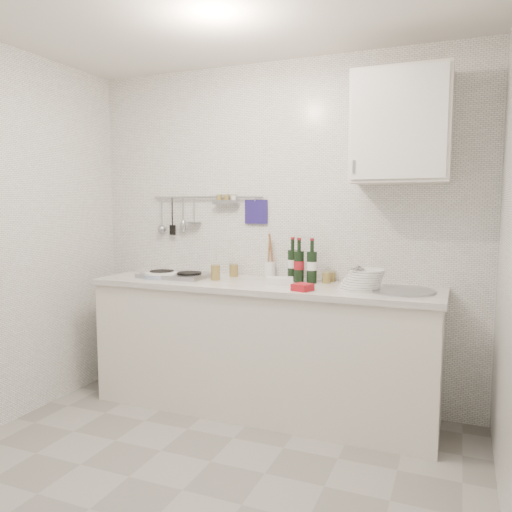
{
  "coord_description": "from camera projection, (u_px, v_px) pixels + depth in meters",
  "views": [
    {
      "loc": [
        1.27,
        -2.1,
        1.46
      ],
      "look_at": [
        0.04,
        0.9,
        1.13
      ],
      "focal_mm": 35.0,
      "sensor_mm": 36.0,
      "label": 1
    }
  ],
  "objects": [
    {
      "name": "floor",
      "position": [
        183.0,
        490.0,
        2.57
      ],
      "size": [
        3.0,
        3.0,
        0.0
      ],
      "primitive_type": "plane",
      "color": "slate",
      "rests_on": "ground"
    },
    {
      "name": "back_wall",
      "position": [
        277.0,
        233.0,
        3.73
      ],
      "size": [
        3.0,
        0.02,
        2.5
      ],
      "primitive_type": "cube",
      "color": "silver",
      "rests_on": "floor"
    },
    {
      "name": "counter",
      "position": [
        263.0,
        351.0,
        3.53
      ],
      "size": [
        2.44,
        0.64,
        0.96
      ],
      "color": "silver",
      "rests_on": "floor"
    },
    {
      "name": "wall_rail",
      "position": [
        204.0,
        209.0,
        3.9
      ],
      "size": [
        0.98,
        0.09,
        0.34
      ],
      "color": "#93969B",
      "rests_on": "back_wall"
    },
    {
      "name": "wall_cabinet",
      "position": [
        401.0,
        127.0,
        3.15
      ],
      "size": [
        0.6,
        0.38,
        0.7
      ],
      "color": "silver",
      "rests_on": "back_wall"
    },
    {
      "name": "plate_stack_hob",
      "position": [
        161.0,
        275.0,
        3.73
      ],
      "size": [
        0.27,
        0.26,
        0.04
      ],
      "rotation": [
        0.0,
        0.0,
        0.26
      ],
      "color": "#5576C1",
      "rests_on": "counter"
    },
    {
      "name": "plate_stack_sink",
      "position": [
        362.0,
        280.0,
        3.2
      ],
      "size": [
        0.3,
        0.28,
        0.14
      ],
      "rotation": [
        0.0,
        0.0,
        0.12
      ],
      "color": "white",
      "rests_on": "counter"
    },
    {
      "name": "wine_bottles",
      "position": [
        301.0,
        260.0,
        3.51
      ],
      "size": [
        0.24,
        0.14,
        0.31
      ],
      "rotation": [
        0.0,
        0.0,
        -0.4
      ],
      "color": "black",
      "rests_on": "counter"
    },
    {
      "name": "butter_dish",
      "position": [
        280.0,
        281.0,
        3.39
      ],
      "size": [
        0.2,
        0.14,
        0.05
      ],
      "primitive_type": "cube",
      "rotation": [
        0.0,
        0.0,
        0.3
      ],
      "color": "white",
      "rests_on": "counter"
    },
    {
      "name": "strawberry_punnet",
      "position": [
        302.0,
        287.0,
        3.16
      ],
      "size": [
        0.14,
        0.14,
        0.05
      ],
      "primitive_type": "cube",
      "rotation": [
        0.0,
        0.0,
        -0.36
      ],
      "color": "red",
      "rests_on": "counter"
    },
    {
      "name": "utensil_crock",
      "position": [
        270.0,
        267.0,
        3.71
      ],
      "size": [
        0.08,
        0.08,
        0.33
      ],
      "rotation": [
        0.0,
        0.0,
        -0.38
      ],
      "color": "white",
      "rests_on": "counter"
    },
    {
      "name": "jar_a",
      "position": [
        234.0,
        270.0,
        3.78
      ],
      "size": [
        0.07,
        0.07,
        0.1
      ],
      "rotation": [
        0.0,
        0.0,
        0.24
      ],
      "color": "olive",
      "rests_on": "counter"
    },
    {
      "name": "jar_b",
      "position": [
        331.0,
        276.0,
        3.54
      ],
      "size": [
        0.06,
        0.06,
        0.08
      ],
      "rotation": [
        0.0,
        0.0,
        -0.1
      ],
      "color": "olive",
      "rests_on": "counter"
    },
    {
      "name": "jar_c",
      "position": [
        326.0,
        277.0,
        3.47
      ],
      "size": [
        0.06,
        0.06,
        0.08
      ],
      "rotation": [
        0.0,
        0.0,
        -0.38
      ],
      "color": "olive",
      "rests_on": "counter"
    },
    {
      "name": "jar_d",
      "position": [
        215.0,
        272.0,
        3.61
      ],
      "size": [
        0.07,
        0.07,
        0.12
      ],
      "rotation": [
        0.0,
        0.0,
        0.37
      ],
      "color": "olive",
      "rests_on": "counter"
    }
  ]
}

